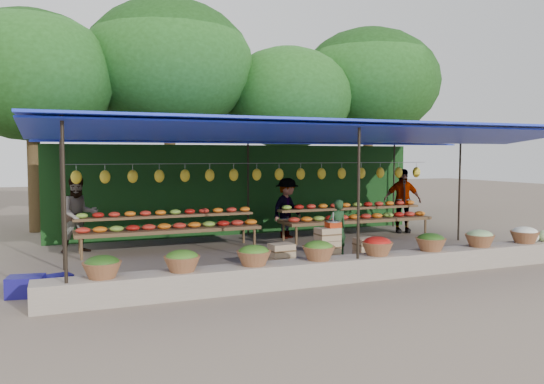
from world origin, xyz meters
name	(u,v)px	position (x,y,z in m)	size (l,w,h in m)	color
ground	(291,253)	(0.00, 0.00, 0.00)	(60.00, 60.00, 0.00)	#6A5A4E
stone_curb	(353,268)	(0.00, -2.75, 0.20)	(10.60, 0.55, 0.40)	gray
stall_canopy	(290,135)	(0.00, 0.06, 2.68)	(10.80, 6.60, 2.82)	black
produce_baskets	(349,248)	(-0.10, -2.75, 0.56)	(8.98, 0.58, 0.34)	brown
netting_backdrop	(245,190)	(0.00, 3.15, 1.25)	(10.60, 0.06, 2.50)	#174217
tree_row	(230,80)	(0.50, 6.09, 4.70)	(16.51, 5.50, 7.12)	#342313
fruit_table_left	(169,225)	(-2.49, 1.35, 0.61)	(4.21, 0.95, 0.93)	#4C311E
fruit_table_right	(356,215)	(2.51, 1.35, 0.61)	(4.21, 0.95, 0.93)	#4C311E
crate_counter	(326,251)	(0.08, -1.56, 0.31)	(2.37, 0.36, 0.77)	#A17B5C
weighing_scale	(333,224)	(0.24, -1.56, 0.84)	(0.29, 0.29, 0.31)	#B02D0E
vendor_seated	(337,228)	(0.81, -0.71, 0.62)	(0.46, 0.30, 1.25)	#1B3C1D
customer_left	(79,215)	(-4.45, 1.84, 0.87)	(0.85, 0.66, 1.74)	slate
customer_mid	(287,208)	(0.79, 2.00, 0.81)	(1.04, 0.60, 1.61)	slate
customer_right	(402,201)	(4.28, 1.74, 0.92)	(1.07, 0.45, 1.83)	slate
blue_crate_front	(58,283)	(-4.92, -1.61, 0.13)	(0.43, 0.31, 0.26)	navy
blue_crate_back	(26,286)	(-5.39, -1.84, 0.16)	(0.54, 0.39, 0.32)	navy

